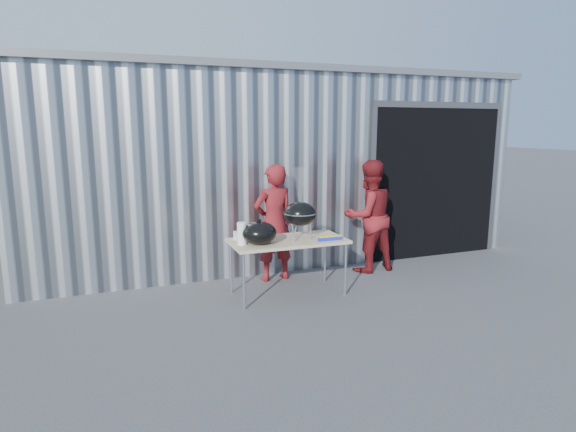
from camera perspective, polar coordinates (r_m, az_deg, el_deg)
name	(u,v)px	position (r m, az deg, el deg)	size (l,w,h in m)	color
ground	(290,317)	(5.76, 0.29, -11.91)	(80.00, 80.00, 0.00)	#404043
building	(251,159)	(9.98, -4.43, 6.72)	(8.20, 6.20, 3.10)	silver
folding_table	(288,242)	(6.29, -0.02, -3.15)	(1.50, 0.75, 0.75)	tan
kettle_grill	(300,207)	(6.22, 1.42, 1.04)	(0.43, 0.43, 0.93)	black
grill_lid	(259,233)	(6.02, -3.45, -2.00)	(0.44, 0.44, 0.32)	black
paper_towels	(242,234)	(6.01, -5.49, -2.08)	(0.12, 0.12, 0.28)	white
white_tub	(242,235)	(6.32, -5.45, -2.30)	(0.20, 0.15, 0.10)	white
foil_box	(330,238)	(6.24, 4.98, -2.63)	(0.32, 0.05, 0.06)	#1D23BC
person_cook	(274,223)	(6.89, -1.68, -0.82)	(0.61, 0.40, 1.68)	maroon
person_bystander	(369,216)	(7.43, 9.55, -0.02)	(0.83, 0.65, 1.71)	maroon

